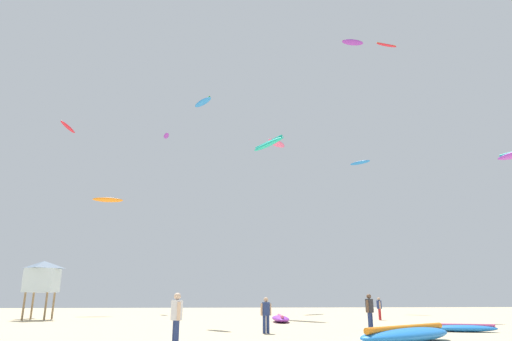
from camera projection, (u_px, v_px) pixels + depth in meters
The scene contains 17 objects.
person_foreground at pixel (176, 315), 14.51m from camera, with size 0.39×0.53×1.72m.
person_midground at pixel (266, 312), 20.05m from camera, with size 0.51×0.35×1.57m.
person_left at pixel (379, 307), 31.40m from camera, with size 0.35×0.51×1.55m.
person_right at pixel (370, 309), 21.54m from camera, with size 0.43×0.45×1.73m.
kite_grounded_near at pixel (462, 328), 20.75m from camera, with size 3.21×1.79×0.39m.
kite_grounded_mid at pixel (281, 318), 28.76m from camera, with size 1.41×4.01×0.50m.
kite_grounded_far at pixel (407, 335), 15.71m from camera, with size 5.00×4.12×0.61m.
lifeguard_tower at pixel (43, 276), 32.38m from camera, with size 2.30×2.30×4.15m.
kite_aloft_0 at pixel (353, 42), 46.00m from camera, with size 2.37×0.86×0.55m.
kite_aloft_1 at pixel (386, 45), 41.29m from camera, with size 2.22×1.06×0.45m.
kite_aloft_2 at pixel (268, 144), 40.64m from camera, with size 3.28×4.50×0.95m.
kite_aloft_3 at pixel (277, 143), 55.25m from camera, with size 3.05×3.36×0.68m.
kite_aloft_4 at pixel (166, 136), 54.51m from camera, with size 1.10×2.13×0.33m.
kite_aloft_6 at pixel (108, 200), 44.15m from camera, with size 3.03×1.23×0.52m.
kite_aloft_7 at pixel (360, 163), 51.77m from camera, with size 2.31×2.33×0.36m.
kite_aloft_8 at pixel (68, 127), 45.99m from camera, with size 1.17×3.33×0.75m.
kite_aloft_9 at pixel (203, 102), 32.50m from camera, with size 1.60×2.08×0.25m.
Camera 1 is at (-2.44, -10.07, 1.59)m, focal length 30.93 mm.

